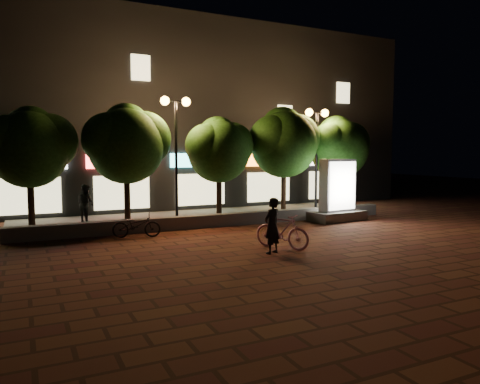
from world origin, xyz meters
TOP-DOWN VIEW (x-y plane):
  - ground at (0.00, 0.00)m, footprint 80.00×80.00m
  - retaining_wall at (0.00, 4.00)m, footprint 16.00×0.45m
  - sidewalk at (0.00, 6.50)m, footprint 16.00×5.00m
  - building_block at (-0.01, 12.99)m, footprint 28.00×8.12m
  - tree_far_left at (-6.95, 5.46)m, footprint 3.36×2.80m
  - tree_left at (-3.45, 5.46)m, footprint 3.60×3.00m
  - tree_mid at (0.55, 5.46)m, footprint 3.24×2.70m
  - tree_right at (3.86, 5.46)m, footprint 3.72×3.10m
  - tree_far_right at (7.05, 5.46)m, footprint 3.48×2.90m
  - street_lamp_left at (-1.50, 5.20)m, footprint 1.26×0.36m
  - street_lamp_right at (5.50, 5.20)m, footprint 1.26×0.36m
  - ad_kiosk at (5.17, 3.13)m, footprint 2.62×1.51m
  - scooter_pink at (-0.05, -0.83)m, footprint 1.36×1.90m
  - rider at (-0.66, -1.29)m, footprint 0.72×0.62m
  - scooter_parked at (-3.70, 3.00)m, footprint 1.76×1.00m
  - pedestrian at (-4.91, 6.92)m, footprint 0.89×0.96m

SIDE VIEW (x-z plane):
  - ground at x=0.00m, z-range 0.00..0.00m
  - sidewalk at x=0.00m, z-range 0.00..0.08m
  - retaining_wall at x=0.00m, z-range 0.00..0.50m
  - scooter_parked at x=-3.70m, z-range 0.00..0.88m
  - scooter_pink at x=-0.05m, z-range 0.00..1.13m
  - rider at x=-0.66m, z-range 0.00..1.67m
  - pedestrian at x=-4.91m, z-range 0.08..1.66m
  - ad_kiosk at x=5.17m, z-range -0.26..2.44m
  - tree_mid at x=0.55m, z-range 0.97..5.47m
  - tree_far_left at x=-6.95m, z-range 0.98..5.61m
  - tree_far_right at x=7.05m, z-range 0.99..5.75m
  - tree_left at x=-3.45m, z-range 1.00..5.89m
  - tree_right at x=3.86m, z-range 1.03..6.10m
  - street_lamp_right at x=5.50m, z-range 1.40..6.38m
  - street_lamp_left at x=-1.50m, z-range 1.44..6.62m
  - building_block at x=-0.01m, z-range -0.65..10.65m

